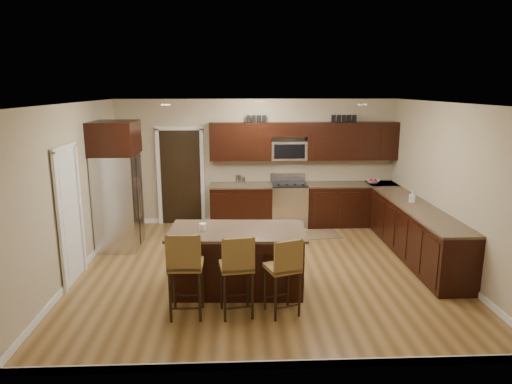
{
  "coord_description": "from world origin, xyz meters",
  "views": [
    {
      "loc": [
        -0.45,
        -7.04,
        2.93
      ],
      "look_at": [
        -0.12,
        0.4,
        1.22
      ],
      "focal_mm": 32.0,
      "sensor_mm": 36.0,
      "label": 1
    }
  ],
  "objects_px": {
    "island": "(238,261)",
    "stool_right": "(284,268)",
    "stool_mid": "(237,266)",
    "refrigerator": "(117,184)",
    "stool_left": "(185,265)",
    "range": "(289,204)"
  },
  "relations": [
    {
      "from": "island",
      "to": "refrigerator",
      "type": "relative_size",
      "value": 0.86
    },
    {
      "from": "range",
      "to": "stool_left",
      "type": "bearing_deg",
      "value": -113.99
    },
    {
      "from": "stool_left",
      "to": "refrigerator",
      "type": "distance_m",
      "value": 3.2
    },
    {
      "from": "range",
      "to": "island",
      "type": "xyz_separation_m",
      "value": [
        -1.12,
        -3.17,
        -0.04
      ]
    },
    {
      "from": "range",
      "to": "refrigerator",
      "type": "height_order",
      "value": "refrigerator"
    },
    {
      "from": "stool_left",
      "to": "refrigerator",
      "type": "height_order",
      "value": "refrigerator"
    },
    {
      "from": "range",
      "to": "stool_right",
      "type": "xyz_separation_m",
      "value": [
        -0.52,
        -4.01,
        0.19
      ]
    },
    {
      "from": "stool_mid",
      "to": "stool_right",
      "type": "relative_size",
      "value": 1.05
    },
    {
      "from": "stool_mid",
      "to": "refrigerator",
      "type": "height_order",
      "value": "refrigerator"
    },
    {
      "from": "island",
      "to": "refrigerator",
      "type": "distance_m",
      "value": 3.01
    },
    {
      "from": "island",
      "to": "refrigerator",
      "type": "height_order",
      "value": "refrigerator"
    },
    {
      "from": "island",
      "to": "stool_right",
      "type": "height_order",
      "value": "stool_right"
    },
    {
      "from": "stool_right",
      "to": "stool_mid",
      "type": "bearing_deg",
      "value": 161.02
    },
    {
      "from": "island",
      "to": "stool_left",
      "type": "bearing_deg",
      "value": -125.44
    },
    {
      "from": "island",
      "to": "stool_right",
      "type": "bearing_deg",
      "value": -51.57
    },
    {
      "from": "stool_mid",
      "to": "island",
      "type": "bearing_deg",
      "value": 81.03
    },
    {
      "from": "range",
      "to": "stool_right",
      "type": "distance_m",
      "value": 4.05
    },
    {
      "from": "stool_left",
      "to": "refrigerator",
      "type": "bearing_deg",
      "value": 118.97
    },
    {
      "from": "range",
      "to": "refrigerator",
      "type": "xyz_separation_m",
      "value": [
        -3.3,
        -1.24,
        0.74
      ]
    },
    {
      "from": "stool_left",
      "to": "stool_mid",
      "type": "xyz_separation_m",
      "value": [
        0.66,
        0.0,
        -0.03
      ]
    },
    {
      "from": "refrigerator",
      "to": "stool_right",
      "type": "bearing_deg",
      "value": -44.87
    },
    {
      "from": "island",
      "to": "stool_mid",
      "type": "relative_size",
      "value": 1.81
    }
  ]
}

